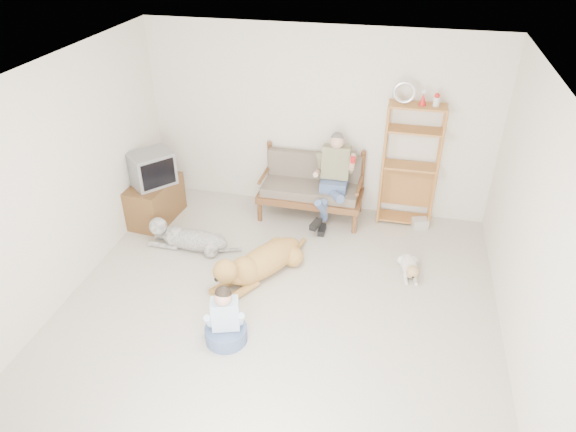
% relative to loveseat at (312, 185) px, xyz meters
% --- Properties ---
extents(floor, '(5.50, 5.50, 0.00)m').
position_rel_loveseat_xyz_m(floor, '(0.01, -2.43, -0.49)').
color(floor, beige).
rests_on(floor, ground).
extents(ceiling, '(5.50, 5.50, 0.00)m').
position_rel_loveseat_xyz_m(ceiling, '(0.01, -2.43, 2.21)').
color(ceiling, white).
rests_on(ceiling, ground).
extents(wall_back, '(5.00, 0.00, 5.00)m').
position_rel_loveseat_xyz_m(wall_back, '(0.01, 0.32, 0.86)').
color(wall_back, beige).
rests_on(wall_back, ground).
extents(wall_left, '(0.00, 5.50, 5.50)m').
position_rel_loveseat_xyz_m(wall_left, '(-2.49, -2.43, 0.86)').
color(wall_left, beige).
rests_on(wall_left, ground).
extents(wall_right, '(0.00, 5.50, 5.50)m').
position_rel_loveseat_xyz_m(wall_right, '(2.51, -2.43, 0.86)').
color(wall_right, beige).
rests_on(wall_right, ground).
extents(loveseat, '(1.51, 0.72, 0.95)m').
position_rel_loveseat_xyz_m(loveseat, '(0.00, 0.00, 0.00)').
color(loveseat, brown).
rests_on(loveseat, ground).
extents(man, '(0.52, 0.74, 1.19)m').
position_rel_loveseat_xyz_m(man, '(0.32, -0.23, 0.14)').
color(man, '#4A5E87').
rests_on(man, loveseat).
extents(etagere, '(0.79, 0.35, 2.08)m').
position_rel_loveseat_xyz_m(etagere, '(1.36, 0.12, 0.43)').
color(etagere, '#A56D34').
rests_on(etagere, ground).
extents(book_stack, '(0.25, 0.22, 0.14)m').
position_rel_loveseat_xyz_m(book_stack, '(1.61, -0.03, -0.42)').
color(book_stack, silver).
rests_on(book_stack, ground).
extents(tv_stand, '(0.58, 0.94, 0.60)m').
position_rel_loveseat_xyz_m(tv_stand, '(-2.21, -0.65, -0.19)').
color(tv_stand, brown).
rests_on(tv_stand, ground).
extents(crt_tv, '(0.71, 0.73, 0.47)m').
position_rel_loveseat_xyz_m(crt_tv, '(-2.18, -0.65, 0.35)').
color(crt_tv, slate).
rests_on(crt_tv, tv_stand).
extents(wall_outlet, '(0.12, 0.02, 0.08)m').
position_rel_loveseat_xyz_m(wall_outlet, '(-1.24, 0.30, -0.19)').
color(wall_outlet, silver).
rests_on(wall_outlet, ground).
extents(golden_retriever, '(1.00, 1.52, 0.51)m').
position_rel_loveseat_xyz_m(golden_retriever, '(-0.37, -1.66, -0.28)').
color(golden_retriever, gold).
rests_on(golden_retriever, ground).
extents(shaggy_dog, '(1.37, 0.34, 0.40)m').
position_rel_loveseat_xyz_m(shaggy_dog, '(-1.49, -1.25, -0.32)').
color(shaggy_dog, silver).
rests_on(shaggy_dog, ground).
extents(terrier, '(0.26, 0.69, 0.26)m').
position_rel_loveseat_xyz_m(terrier, '(1.49, -1.19, -0.38)').
color(terrier, white).
rests_on(terrier, ground).
extents(child, '(0.46, 0.46, 0.72)m').
position_rel_loveseat_xyz_m(child, '(-0.41, -2.77, -0.23)').
color(child, '#4A5E87').
rests_on(child, ground).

